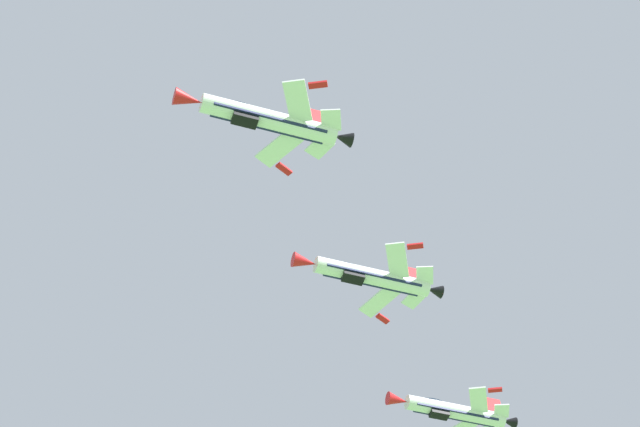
{
  "coord_description": "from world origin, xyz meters",
  "views": [
    {
      "loc": [
        -4.93,
        0.74,
        1.52
      ],
      "look_at": [
        7.25,
        77.93,
        74.28
      ],
      "focal_mm": 64.45,
      "sensor_mm": 36.0,
      "label": 1
    }
  ],
  "objects": [
    {
      "name": "fighter_jet_left_wing",
      "position": [
        0.84,
        67.04,
        74.44
      ],
      "size": [
        15.91,
        10.46,
        4.38
      ],
      "rotation": [
        0.0,
        0.12,
        1.74
      ],
      "color": "white"
    },
    {
      "name": "fighter_jet_right_wing",
      "position": [
        13.74,
        87.19,
        75.16
      ],
      "size": [
        15.91,
        10.25,
        4.48
      ],
      "rotation": [
        0.0,
        0.25,
        1.74
      ],
      "color": "white"
    },
    {
      "name": "fighter_jet_left_outer",
      "position": [
        27.52,
        108.43,
        74.38
      ],
      "size": [
        15.91,
        10.44,
        4.39
      ],
      "rotation": [
        0.0,
        0.14,
        1.74
      ],
      "color": "white"
    }
  ]
}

